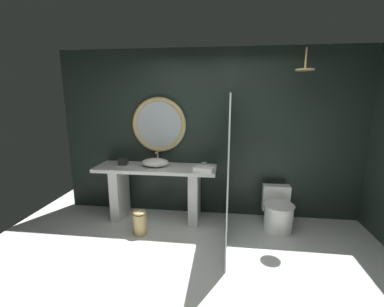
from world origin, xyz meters
TOP-DOWN VIEW (x-y plane):
  - ground_plane at (0.00, 0.00)m, footprint 5.76×5.76m
  - back_wall_panel at (0.00, 1.90)m, footprint 4.80×0.10m
  - vanity_counter at (-0.81, 1.54)m, footprint 1.83×0.57m
  - vessel_sink at (-0.83, 1.57)m, footprint 0.42×0.35m
  - tumbler_cup at (-0.07, 1.53)m, footprint 0.08×0.08m
  - tissue_box at (-1.35, 1.59)m, footprint 0.12×0.12m
  - round_wall_mirror at (-0.81, 1.81)m, footprint 0.86×0.07m
  - shower_glass_panel at (0.27, 1.10)m, footprint 0.02×1.51m
  - rain_shower_head at (1.22, 1.47)m, footprint 0.24×0.24m
  - toilet at (1.01, 1.45)m, footprint 0.42×0.59m
  - waste_bin at (-0.92, 1.04)m, footprint 0.19×0.19m
  - folded_hand_towel at (-0.06, 1.36)m, footprint 0.31×0.25m

SIDE VIEW (x-z plane):
  - ground_plane at x=0.00m, z-range 0.00..0.00m
  - waste_bin at x=-0.92m, z-range 0.00..0.35m
  - toilet at x=1.01m, z-range -0.04..0.54m
  - vanity_counter at x=-0.81m, z-range 0.11..0.96m
  - folded_hand_towel at x=-0.06m, z-range 0.84..0.92m
  - tissue_box at x=-1.35m, z-range 0.84..0.93m
  - tumbler_cup at x=-0.07m, z-range 0.84..0.94m
  - vessel_sink at x=-0.83m, z-range 0.80..1.01m
  - shower_glass_panel at x=0.27m, z-range 0.00..1.93m
  - back_wall_panel at x=0.00m, z-range 0.00..2.60m
  - round_wall_mirror at x=-0.81m, z-range 1.02..1.89m
  - rain_shower_head at x=1.22m, z-range 2.10..2.38m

